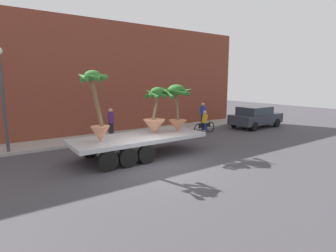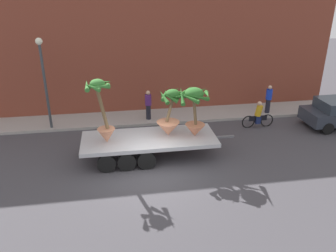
{
  "view_description": "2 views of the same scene",
  "coord_description": "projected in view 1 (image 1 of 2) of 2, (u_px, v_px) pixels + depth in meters",
  "views": [
    {
      "loc": [
        -5.66,
        -9.08,
        3.5
      ],
      "look_at": [
        1.64,
        1.44,
        1.29
      ],
      "focal_mm": 28.35,
      "sensor_mm": 36.0,
      "label": 1
    },
    {
      "loc": [
        -1.34,
        -12.69,
        7.82
      ],
      "look_at": [
        1.0,
        2.03,
        1.24
      ],
      "focal_mm": 36.8,
      "sensor_mm": 36.0,
      "label": 2
    }
  ],
  "objects": [
    {
      "name": "potted_palm_rear",
      "position": [
        177.0,
        106.0,
        12.97
      ],
      "size": [
        1.63,
        1.66,
        2.32
      ],
      "color": "#C17251",
      "rests_on": "flatbed_trailer"
    },
    {
      "name": "potted_palm_front",
      "position": [
        155.0,
        115.0,
        12.66
      ],
      "size": [
        1.4,
        1.32,
        2.21
      ],
      "color": "tan",
      "rests_on": "flatbed_trailer"
    },
    {
      "name": "parked_car",
      "position": [
        255.0,
        116.0,
        19.85
      ],
      "size": [
        4.24,
        2.06,
        1.58
      ],
      "color": "#2D333D",
      "rests_on": "ground"
    },
    {
      "name": "pedestrian_near_gate",
      "position": [
        111.0,
        122.0,
        15.79
      ],
      "size": [
        0.36,
        0.36,
        1.71
      ],
      "color": "black",
      "rests_on": "sidewalk"
    },
    {
      "name": "pedestrian_far_left",
      "position": [
        203.0,
        114.0,
        19.73
      ],
      "size": [
        0.36,
        0.36,
        1.71
      ],
      "color": "black",
      "rests_on": "sidewalk"
    },
    {
      "name": "sidewalk",
      "position": [
        102.0,
        138.0,
        16.05
      ],
      "size": [
        24.0,
        2.2,
        0.15
      ],
      "primitive_type": "cube",
      "color": "#A39E99",
      "rests_on": "ground"
    },
    {
      "name": "potted_palm_middle",
      "position": [
        97.0,
        108.0,
        10.64
      ],
      "size": [
        1.21,
        1.25,
        2.91
      ],
      "color": "tan",
      "rests_on": "flatbed_trailer"
    },
    {
      "name": "ground_plane",
      "position": [
        155.0,
        165.0,
        11.13
      ],
      "size": [
        60.0,
        60.0,
        0.0
      ],
      "primitive_type": "plane",
      "color": "#423F44"
    },
    {
      "name": "cyclist",
      "position": [
        205.0,
        123.0,
        17.76
      ],
      "size": [
        1.84,
        0.35,
        1.54
      ],
      "color": "black",
      "rests_on": "ground"
    },
    {
      "name": "flatbed_trailer",
      "position": [
        134.0,
        141.0,
        12.07
      ],
      "size": [
        7.13,
        2.42,
        0.98
      ],
      "color": "#B7BABF",
      "rests_on": "ground"
    },
    {
      "name": "building_facade",
      "position": [
        90.0,
        79.0,
        16.83
      ],
      "size": [
        24.0,
        1.2,
        7.21
      ],
      "primitive_type": "cube",
      "color": "brown",
      "rests_on": "ground"
    },
    {
      "name": "street_lamp",
      "position": [
        2.0,
        86.0,
        12.1
      ],
      "size": [
        0.36,
        0.36,
        4.83
      ],
      "color": "#383D42",
      "rests_on": "sidewalk"
    }
  ]
}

